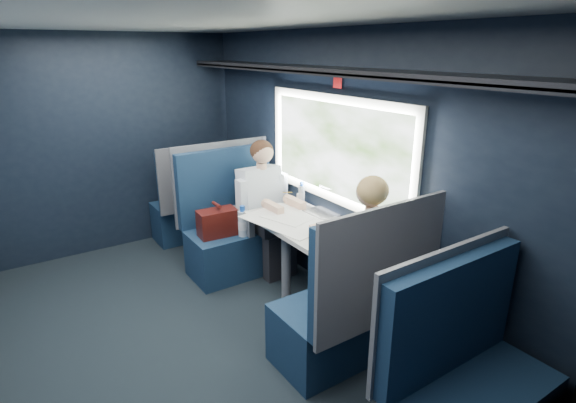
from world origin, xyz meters
TOP-DOWN VIEW (x-y plane):
  - ground at (0.00, 0.00)m, footprint 2.80×4.20m
  - room_shell at (0.02, 0.00)m, footprint 3.00×4.40m
  - table at (1.03, 0.00)m, footprint 0.62×1.00m
  - seat_bay_near at (0.84, 0.87)m, footprint 1.04×0.62m
  - seat_bay_far at (0.85, -0.87)m, footprint 1.04×0.62m
  - seat_row_front at (0.85, 1.80)m, footprint 1.04×0.51m
  - seat_row_back at (0.85, -1.80)m, footprint 1.04×0.51m
  - man at (1.10, 0.70)m, footprint 0.53×0.56m
  - woman at (1.10, -0.71)m, footprint 0.53×0.56m
  - papers at (0.97, 0.09)m, footprint 0.65×0.83m
  - laptop at (1.36, 0.06)m, footprint 0.24×0.31m
  - bottle_small at (1.33, 0.41)m, footprint 0.06×0.06m
  - cup at (1.33, 0.44)m, footprint 0.06×0.06m

SIDE VIEW (x-z plane):
  - ground at x=0.00m, z-range -0.01..0.00m
  - seat_row_front at x=0.85m, z-range -0.17..0.99m
  - seat_row_back at x=0.85m, z-range -0.17..0.99m
  - seat_bay_far at x=0.85m, z-range -0.22..1.04m
  - seat_bay_near at x=0.84m, z-range -0.21..1.05m
  - table at x=1.03m, z-range 0.29..1.03m
  - man at x=1.10m, z-range 0.06..1.38m
  - woman at x=1.10m, z-range 0.07..1.39m
  - papers at x=0.97m, z-range 0.74..0.75m
  - cup at x=1.33m, z-range 0.74..0.82m
  - laptop at x=1.36m, z-range 0.69..0.91m
  - bottle_small at x=1.33m, z-range 0.73..0.93m
  - room_shell at x=0.02m, z-range 0.28..2.68m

